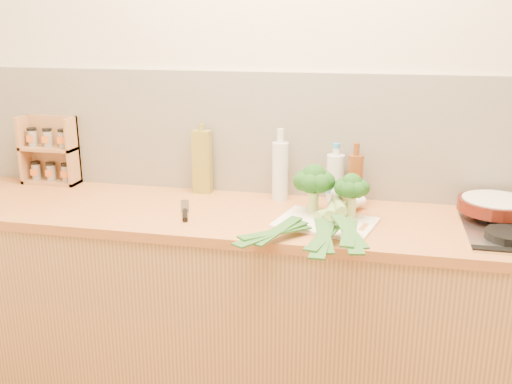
# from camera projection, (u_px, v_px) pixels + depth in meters

# --- Properties ---
(room_shell) EXTENTS (3.50, 3.50, 3.50)m
(room_shell) POSITION_uv_depth(u_px,v_px,m) (285.00, 135.00, 2.49)
(room_shell) COLOR beige
(room_shell) RESTS_ON ground
(counter) EXTENTS (3.20, 0.62, 0.90)m
(counter) POSITION_uv_depth(u_px,v_px,m) (272.00, 314.00, 2.42)
(counter) COLOR tan
(counter) RESTS_ON ground
(chopping_board) EXTENTS (0.41, 0.34, 0.01)m
(chopping_board) POSITION_uv_depth(u_px,v_px,m) (326.00, 223.00, 2.18)
(chopping_board) COLOR white
(chopping_board) RESTS_ON counter
(broccoli_left) EXTENTS (0.16, 0.17, 0.20)m
(broccoli_left) POSITION_uv_depth(u_px,v_px,m) (314.00, 181.00, 2.25)
(broccoli_left) COLOR #B5CD77
(broccoli_left) RESTS_ON chopping_board
(broccoli_right) EXTENTS (0.14, 0.14, 0.18)m
(broccoli_right) POSITION_uv_depth(u_px,v_px,m) (352.00, 188.00, 2.19)
(broccoli_right) COLOR #B5CD77
(broccoli_right) RESTS_ON chopping_board
(leek_front) EXTENTS (0.42, 0.63, 0.04)m
(leek_front) POSITION_uv_depth(u_px,v_px,m) (320.00, 216.00, 2.17)
(leek_front) COLOR white
(leek_front) RESTS_ON chopping_board
(leek_mid) EXTENTS (0.10, 0.69, 0.04)m
(leek_mid) POSITION_uv_depth(u_px,v_px,m) (330.00, 215.00, 2.12)
(leek_mid) COLOR white
(leek_mid) RESTS_ON chopping_board
(leek_back) EXTENTS (0.18, 0.65, 0.04)m
(leek_back) POSITION_uv_depth(u_px,v_px,m) (342.00, 213.00, 2.10)
(leek_back) COLOR white
(leek_back) RESTS_ON chopping_board
(chefs_knife) EXTENTS (0.12, 0.28, 0.02)m
(chefs_knife) POSITION_uv_depth(u_px,v_px,m) (185.00, 213.00, 2.29)
(chefs_knife) COLOR silver
(chefs_knife) RESTS_ON counter
(skillet) EXTENTS (0.42, 0.29, 0.05)m
(skillet) POSITION_uv_depth(u_px,v_px,m) (497.00, 205.00, 2.21)
(skillet) COLOR #44130B
(skillet) RESTS_ON gas_hob
(spice_rack) EXTENTS (0.27, 0.11, 0.32)m
(spice_rack) POSITION_uv_depth(u_px,v_px,m) (51.00, 154.00, 2.72)
(spice_rack) COLOR #AE724A
(spice_rack) RESTS_ON counter
(oil_tin) EXTENTS (0.08, 0.05, 0.31)m
(oil_tin) POSITION_uv_depth(u_px,v_px,m) (202.00, 161.00, 2.55)
(oil_tin) COLOR olive
(oil_tin) RESTS_ON counter
(glass_bottle) EXTENTS (0.07, 0.07, 0.31)m
(glass_bottle) POSITION_uv_depth(u_px,v_px,m) (280.00, 170.00, 2.45)
(glass_bottle) COLOR silver
(glass_bottle) RESTS_ON counter
(amber_bottle) EXTENTS (0.06, 0.06, 0.27)m
(amber_bottle) POSITION_uv_depth(u_px,v_px,m) (355.00, 179.00, 2.38)
(amber_bottle) COLOR brown
(amber_bottle) RESTS_ON counter
(water_bottle) EXTENTS (0.08, 0.08, 0.23)m
(water_bottle) POSITION_uv_depth(u_px,v_px,m) (335.00, 179.00, 2.44)
(water_bottle) COLOR silver
(water_bottle) RESTS_ON counter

